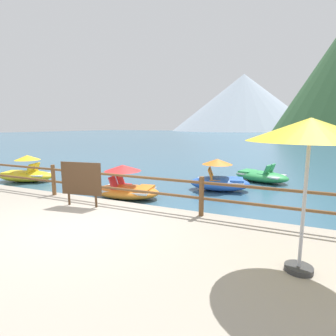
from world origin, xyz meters
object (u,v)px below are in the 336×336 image
object	(u,v)px
beach_umbrella	(310,132)
pedal_boat_0	(126,187)
pedal_boat_2	(220,180)
pedal_boat_1	(261,176)
pedal_boat_3	(26,173)
sign_board	(81,179)

from	to	relation	value
beach_umbrella	pedal_boat_0	size ratio (longest dim) A/B	0.87
beach_umbrella	pedal_boat_2	bearing A→B (deg)	113.04
pedal_boat_0	pedal_boat_2	size ratio (longest dim) A/B	1.02
beach_umbrella	pedal_boat_1	size ratio (longest dim) A/B	0.81
beach_umbrella	pedal_boat_2	size ratio (longest dim) A/B	0.89
pedal_boat_1	pedal_boat_3	bearing A→B (deg)	-156.05
sign_board	pedal_boat_3	xyz separation A→B (m)	(-5.92, 2.93, -0.74)
pedal_boat_1	pedal_boat_2	xyz separation A→B (m)	(-1.35, -2.45, 0.16)
pedal_boat_2	pedal_boat_3	xyz separation A→B (m)	(-8.52, -1.94, -0.03)
sign_board	pedal_boat_0	xyz separation A→B (m)	(-0.18, 2.42, -0.74)
pedal_boat_0	pedal_boat_2	distance (m)	3.70
sign_board	beach_umbrella	size ratio (longest dim) A/B	0.53
pedal_boat_0	pedal_boat_1	xyz separation A→B (m)	(4.13, 4.90, -0.13)
sign_board	pedal_boat_2	xyz separation A→B (m)	(2.59, 4.86, -0.71)
pedal_boat_2	pedal_boat_1	bearing A→B (deg)	61.05
pedal_boat_2	pedal_boat_3	distance (m)	8.73
pedal_boat_0	pedal_boat_2	world-z (taller)	pedal_boat_2
sign_board	pedal_boat_1	distance (m)	8.35
sign_board	beach_umbrella	world-z (taller)	beach_umbrella
pedal_boat_0	pedal_boat_2	bearing A→B (deg)	41.42
pedal_boat_1	beach_umbrella	bearing A→B (deg)	-81.76
sign_board	pedal_boat_2	bearing A→B (deg)	61.94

